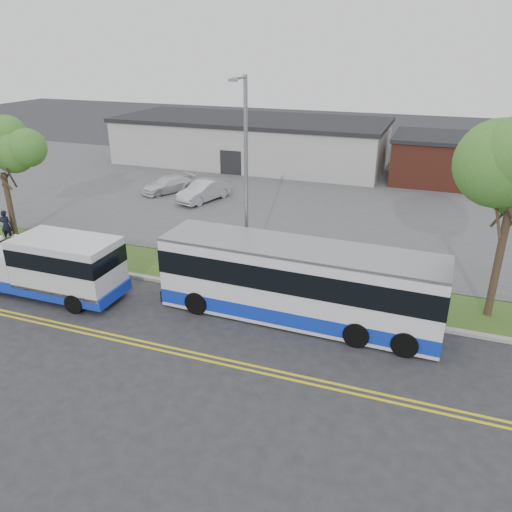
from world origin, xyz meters
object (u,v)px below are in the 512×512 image
at_px(streetlight_near, 246,176).
at_px(parked_car_b, 168,184).
at_px(shuttle_bus, 55,265).
at_px(pedestrian, 6,225).
at_px(transit_bus, 298,282).
at_px(parked_car_a, 204,191).

xyz_separation_m(streetlight_near, parked_car_b, (-11.32, 12.33, -4.51)).
height_order(shuttle_bus, pedestrian, shuttle_bus).
bearing_deg(transit_bus, streetlight_near, 143.11).
height_order(streetlight_near, shuttle_bus, streetlight_near).
relative_size(shuttle_bus, transit_bus, 0.64).
distance_m(transit_bus, pedestrian, 18.61).
bearing_deg(parked_car_a, pedestrian, -106.71).
xyz_separation_m(pedestrian, parked_car_a, (7.35, 11.23, -0.17)).
relative_size(streetlight_near, transit_bus, 0.80).
bearing_deg(parked_car_b, pedestrian, -76.18).
height_order(parked_car_a, parked_car_b, parked_car_a).
bearing_deg(pedestrian, transit_bus, 152.94).
distance_m(shuttle_bus, pedestrian, 8.73).
bearing_deg(pedestrian, parked_car_b, -125.82).
relative_size(transit_bus, parked_car_b, 2.75).
bearing_deg(shuttle_bus, parked_car_a, 90.03).
distance_m(shuttle_bus, parked_car_b, 17.25).
distance_m(streetlight_near, parked_car_a, 14.30).
relative_size(shuttle_bus, parked_car_b, 1.75).
bearing_deg(transit_bus, parked_car_a, 129.99).
relative_size(streetlight_near, pedestrian, 5.19).
bearing_deg(parked_car_a, parked_car_b, 179.21).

